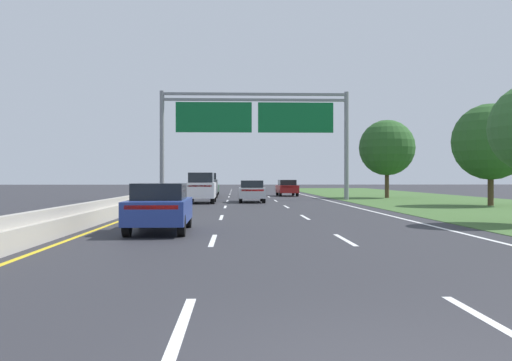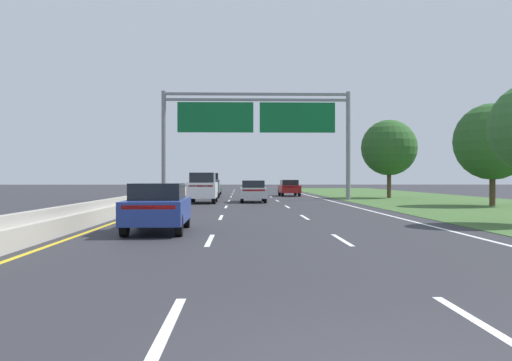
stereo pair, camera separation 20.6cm
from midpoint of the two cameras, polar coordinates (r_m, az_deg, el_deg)
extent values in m
plane|color=#2B2B30|center=(40.01, -0.06, -2.24)|extent=(220.00, 220.00, 0.00)
cube|color=white|center=(6.72, -8.18, -14.65)|extent=(0.14, 3.00, 0.01)
cube|color=white|center=(15.57, -4.39, -6.13)|extent=(0.14, 3.00, 0.01)
cube|color=white|center=(24.53, -3.38, -3.80)|extent=(0.14, 3.00, 0.01)
cube|color=white|center=(33.51, -2.92, -2.72)|extent=(0.14, 3.00, 0.01)
cube|color=white|center=(42.50, -2.65, -2.09)|extent=(0.14, 3.00, 0.01)
cube|color=white|center=(51.49, -2.47, -1.68)|extent=(0.14, 3.00, 0.01)
cube|color=white|center=(60.48, -2.35, -1.40)|extent=(0.14, 3.00, 0.01)
cube|color=white|center=(69.48, -2.26, -1.19)|extent=(0.14, 3.00, 0.01)
cube|color=white|center=(78.48, -2.19, -1.02)|extent=(0.14, 3.00, 0.01)
cube|color=white|center=(87.48, -2.13, -0.89)|extent=(0.14, 3.00, 0.01)
cube|color=white|center=(7.31, 22.96, -13.45)|extent=(0.14, 3.00, 0.01)
cube|color=white|center=(15.83, 9.19, -6.03)|extent=(0.14, 3.00, 0.01)
cube|color=white|center=(24.69, 5.25, -3.77)|extent=(0.14, 3.00, 0.01)
cube|color=white|center=(33.63, 3.41, -2.71)|extent=(0.14, 3.00, 0.01)
cube|color=white|center=(42.59, 2.34, -2.09)|extent=(0.14, 3.00, 0.01)
cube|color=white|center=(51.57, 1.64, -1.68)|extent=(0.14, 3.00, 0.01)
cube|color=white|center=(60.55, 1.15, -1.40)|extent=(0.14, 3.00, 0.01)
cube|color=white|center=(69.54, 0.79, -1.19)|extent=(0.14, 3.00, 0.01)
cube|color=white|center=(78.53, 0.51, -1.02)|extent=(0.14, 3.00, 0.01)
cube|color=white|center=(87.52, 0.29, -0.89)|extent=(0.14, 3.00, 0.01)
cube|color=white|center=(40.60, 8.30, -2.20)|extent=(0.16, 106.00, 0.01)
cube|color=gold|center=(40.28, -8.48, -2.22)|extent=(0.16, 106.00, 0.01)
cube|color=#3D602D|center=(42.73, 19.00, -2.08)|extent=(14.00, 110.00, 0.02)
cube|color=#A8A399|center=(40.36, -9.47, -1.83)|extent=(0.60, 110.00, 0.55)
cube|color=#A8A399|center=(40.34, -9.47, -1.23)|extent=(0.25, 110.00, 0.30)
cylinder|color=gray|center=(44.56, -9.33, 3.57)|extent=(0.36, 0.36, 8.65)
cylinder|color=gray|center=(45.02, 9.59, 3.54)|extent=(0.36, 0.36, 8.65)
cube|color=gray|center=(44.61, 0.18, 8.87)|extent=(14.70, 0.24, 0.20)
cube|color=gray|center=(44.54, 0.18, 8.29)|extent=(14.70, 0.24, 0.20)
cube|color=#0C602D|center=(44.20, -4.05, 6.50)|extent=(6.00, 0.12, 2.39)
cube|color=#0C602D|center=(44.41, 4.41, 6.47)|extent=(6.00, 0.12, 2.39)
cube|color=slate|center=(50.01, -4.79, -0.69)|extent=(2.13, 5.45, 1.00)
cube|color=black|center=(50.85, -4.77, 0.33)|extent=(1.77, 1.94, 0.78)
cube|color=#B21414|center=(47.35, -4.89, -0.38)|extent=(1.68, 0.12, 0.12)
cube|color=slate|center=(48.28, -4.86, -0.01)|extent=(2.05, 1.99, 0.20)
cylinder|color=black|center=(51.89, -5.67, -1.21)|extent=(0.32, 0.85, 0.84)
cylinder|color=black|center=(51.84, -3.79, -1.21)|extent=(0.32, 0.85, 0.84)
cylinder|color=black|center=(48.22, -5.87, -1.32)|extent=(0.32, 0.85, 0.84)
cylinder|color=black|center=(48.17, -3.85, -1.32)|extent=(0.32, 0.85, 0.84)
cube|color=silver|center=(38.91, -5.32, -0.98)|extent=(1.91, 4.70, 1.05)
cube|color=black|center=(38.76, -5.33, 0.29)|extent=(1.64, 3.00, 0.68)
cube|color=#B21414|center=(36.60, -5.54, -0.56)|extent=(1.60, 0.08, 0.12)
cylinder|color=black|center=(40.58, -6.33, -1.67)|extent=(0.26, 0.76, 0.76)
cylinder|color=black|center=(40.48, -4.02, -1.68)|extent=(0.26, 0.76, 0.76)
cylinder|color=black|center=(37.40, -6.72, -1.83)|extent=(0.26, 0.76, 0.76)
cylinder|color=black|center=(37.29, -4.21, -1.84)|extent=(0.26, 0.76, 0.76)
cube|color=#193D23|center=(57.18, -4.47, -0.81)|extent=(1.89, 4.43, 0.72)
cube|color=black|center=(57.12, -4.47, -0.19)|extent=(1.60, 2.32, 0.52)
cube|color=#B21414|center=(55.02, -4.61, -0.62)|extent=(1.53, 0.10, 0.12)
cylinder|color=black|center=(58.74, -5.15, -1.13)|extent=(0.23, 0.66, 0.66)
cylinder|color=black|center=(58.64, -3.60, -1.13)|extent=(0.23, 0.66, 0.66)
cylinder|color=black|center=(55.75, -5.39, -1.20)|extent=(0.23, 0.66, 0.66)
cylinder|color=black|center=(55.65, -3.75, -1.21)|extent=(0.23, 0.66, 0.66)
cube|color=maroon|center=(54.06, 3.53, -0.87)|extent=(1.93, 4.44, 0.72)
cube|color=black|center=(54.01, 3.54, -0.21)|extent=(1.62, 2.34, 0.52)
cube|color=#B21414|center=(51.92, 3.81, -0.67)|extent=(1.53, 0.12, 0.12)
cylinder|color=black|center=(55.47, 2.53, -1.21)|extent=(0.24, 0.67, 0.66)
cylinder|color=black|center=(55.65, 4.17, -1.21)|extent=(0.24, 0.67, 0.66)
cylinder|color=black|center=(52.50, 2.85, -1.29)|extent=(0.24, 0.67, 0.66)
cylinder|color=black|center=(52.69, 4.58, -1.29)|extent=(0.24, 0.67, 0.66)
cube|color=#B2B5BA|center=(39.90, -0.16, -1.26)|extent=(1.82, 4.40, 0.72)
cube|color=black|center=(39.84, -0.15, -0.37)|extent=(1.57, 2.30, 0.52)
cube|color=#B21414|center=(37.74, -0.07, -1.02)|extent=(1.53, 0.08, 0.12)
cylinder|color=black|center=(41.39, -1.32, -1.70)|extent=(0.22, 0.66, 0.66)
cylinder|color=black|center=(41.43, 0.90, -1.70)|extent=(0.22, 0.66, 0.66)
cylinder|color=black|center=(38.40, -1.29, -1.85)|extent=(0.22, 0.66, 0.66)
cylinder|color=black|center=(38.45, 1.09, -1.85)|extent=(0.22, 0.66, 0.66)
cube|color=navy|center=(18.17, -9.71, -3.05)|extent=(1.91, 4.44, 0.72)
cube|color=black|center=(18.10, -9.73, -1.10)|extent=(1.61, 2.33, 0.52)
cube|color=#B21414|center=(16.02, -10.63, -2.72)|extent=(1.53, 0.11, 0.12)
cylinder|color=black|center=(19.78, -11.49, -3.83)|extent=(0.23, 0.66, 0.66)
cylinder|color=black|center=(19.61, -6.86, -3.86)|extent=(0.23, 0.66, 0.66)
cylinder|color=black|center=(16.84, -13.03, -4.54)|extent=(0.23, 0.66, 0.66)
cylinder|color=black|center=(16.63, -7.58, -4.60)|extent=(0.23, 0.66, 0.66)
cylinder|color=#4C3823|center=(37.60, 23.27, -0.82)|extent=(0.36, 0.36, 2.11)
sphere|color=#285623|center=(37.66, 23.28, 3.70)|extent=(4.78, 4.78, 4.78)
cylinder|color=#4C3823|center=(49.59, 13.63, -0.35)|extent=(0.36, 0.36, 2.46)
sphere|color=#285623|center=(49.66, 13.63, 3.31)|extent=(4.84, 4.84, 4.84)
camera|label=1|loc=(0.10, -89.78, 0.00)|focal=38.92mm
camera|label=2|loc=(0.10, 90.22, 0.00)|focal=38.92mm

